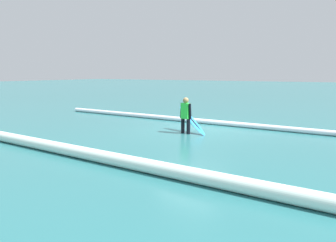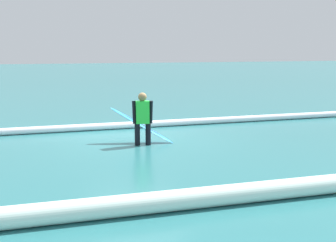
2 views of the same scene
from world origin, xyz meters
name	(u,v)px [view 1 (image 1 of 2)]	position (x,y,z in m)	size (l,w,h in m)	color
ground_plane	(193,130)	(0.00, 0.00, 0.00)	(143.72, 143.72, 0.00)	#286B6F
surfer	(186,114)	(-0.05, 0.75, 0.76)	(0.51, 0.27, 1.37)	black
surfboard	(192,120)	(-0.13, 0.40, 0.46)	(1.64, 1.08, 0.96)	#268CE5
wave_crest_foreground	(277,128)	(-2.88, -1.64, 0.11)	(0.21, 0.21, 23.49)	white
wave_crest_midground	(137,164)	(-1.35, 5.59, 0.16)	(0.33, 0.33, 16.50)	white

